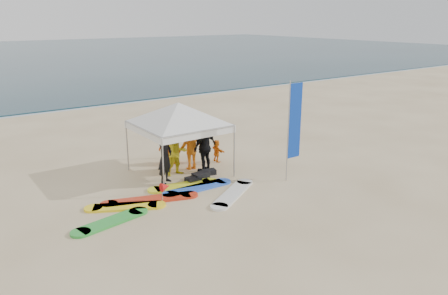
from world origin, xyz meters
name	(u,v)px	position (x,y,z in m)	size (l,w,h in m)	color
ground	(249,214)	(0.00, 0.00, 0.00)	(120.00, 120.00, 0.00)	beige
shoreline_foam	(64,109)	(0.00, 18.20, 0.00)	(160.00, 1.20, 0.01)	silver
person_black_a	(165,157)	(-0.77, 3.59, 0.92)	(0.67, 0.44, 1.85)	black
person_yellow	(177,153)	(-0.04, 4.05, 0.81)	(0.78, 0.61, 1.61)	yellow
person_orange_a	(191,146)	(0.69, 4.32, 0.89)	(1.15, 0.66, 1.77)	#D16212
person_black_b	(205,147)	(0.95, 3.76, 0.95)	(1.11, 0.46, 1.89)	black
person_orange_b	(170,142)	(0.34, 5.28, 0.88)	(0.86, 0.56, 1.76)	#CC4B12
person_seated	(217,151)	(1.94, 4.45, 0.44)	(0.82, 0.26, 0.88)	orange
canopy_tent	(178,103)	(0.11, 4.13, 2.60)	(3.96, 3.96, 2.98)	#A5A5A8
feather_flag	(294,122)	(3.01, 1.36, 2.04)	(0.59, 0.04, 3.47)	#A5A5A8
marker_pennant	(165,187)	(-1.54, 2.16, 0.49)	(0.28, 0.28, 0.64)	#A5A5A8
gear_pile	(201,176)	(0.45, 3.24, 0.10)	(1.36, 0.69, 0.22)	black
surfboard_spread	(170,198)	(-1.33, 2.26, 0.03)	(5.94, 2.77, 0.07)	yellow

